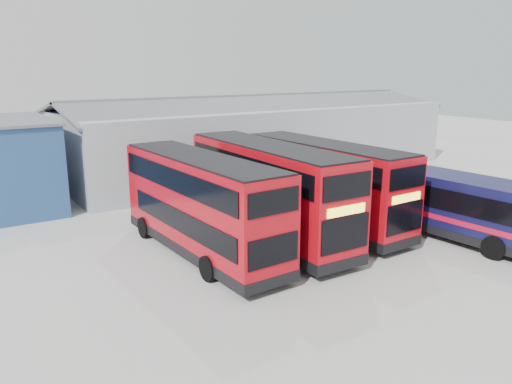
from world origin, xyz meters
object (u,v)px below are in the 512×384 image
at_px(maintenance_shed, 255,136).
at_px(double_decker_centre, 268,193).
at_px(double_decker_right, 324,185).
at_px(single_decker_blue, 446,205).
at_px(double_decker_left, 201,207).

xyz_separation_m(maintenance_shed, double_decker_centre, (-9.18, -14.83, -0.34)).
relative_size(maintenance_shed, double_decker_right, 2.98).
bearing_deg(double_decker_right, maintenance_shed, 68.63).
bearing_deg(single_decker_blue, double_decker_right, -50.37).
bearing_deg(maintenance_shed, double_decker_centre, -121.74).
bearing_deg(single_decker_blue, maintenance_shed, -98.34).
relative_size(double_decker_centre, single_decker_blue, 0.97).
height_order(maintenance_shed, double_decker_centre, maintenance_shed).
bearing_deg(double_decker_right, double_decker_left, -179.85).
distance_m(double_decker_right, single_decker_blue, 5.90).
bearing_deg(double_decker_centre, double_decker_left, -177.63).
relative_size(double_decker_left, single_decker_blue, 0.92).
relative_size(maintenance_shed, single_decker_blue, 2.72).
relative_size(double_decker_centre, double_decker_right, 1.06).
xyz_separation_m(double_decker_centre, single_decker_blue, (7.51, -4.23, -0.77)).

